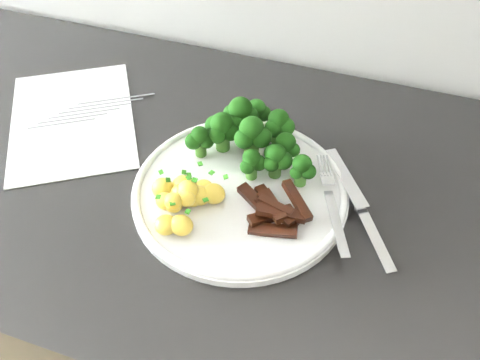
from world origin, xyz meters
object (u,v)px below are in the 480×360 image
object	(u,v)px
potatoes	(186,198)
beef_strips	(275,209)
plate	(240,191)
fork	(333,207)
counter	(212,328)
knife	(366,221)
broccoli	(253,134)
recipe_paper	(72,119)

from	to	relation	value
potatoes	beef_strips	bearing A→B (deg)	10.28
plate	beef_strips	world-z (taller)	beef_strips
beef_strips	fork	bearing A→B (deg)	23.21
counter	plate	size ratio (longest dim) A/B	8.20
knife	plate	bearing A→B (deg)	-179.31
potatoes	fork	distance (m)	0.19
beef_strips	fork	world-z (taller)	beef_strips
broccoli	beef_strips	distance (m)	0.12
broccoli	potatoes	bearing A→B (deg)	-113.98
recipe_paper	counter	bearing A→B (deg)	-11.84
broccoli	potatoes	xyz separation A→B (m)	(-0.05, -0.12, -0.03)
fork	knife	distance (m)	0.05
potatoes	knife	xyz separation A→B (m)	(0.23, 0.05, -0.02)
recipe_paper	potatoes	size ratio (longest dim) A/B	2.97
recipe_paper	plate	bearing A→B (deg)	-12.07
counter	recipe_paper	xyz separation A→B (m)	(-0.24, 0.05, 0.46)
potatoes	knife	size ratio (longest dim) A/B	0.58
recipe_paper	broccoli	size ratio (longest dim) A/B	1.72
broccoli	fork	bearing A→B (deg)	-27.30
plate	beef_strips	distance (m)	0.07
plate	fork	distance (m)	0.13
counter	plate	xyz separation A→B (m)	(0.07, -0.02, 0.47)
potatoes	knife	world-z (taller)	potatoes
recipe_paper	beef_strips	distance (m)	0.38
recipe_paper	plate	world-z (taller)	plate
recipe_paper	potatoes	distance (m)	0.27
plate	knife	size ratio (longest dim) A/B	1.56
recipe_paper	fork	xyz separation A→B (m)	(0.44, -0.06, 0.02)
plate	counter	bearing A→B (deg)	167.15
counter	broccoli	xyz separation A→B (m)	(0.06, 0.06, 0.51)
counter	plate	distance (m)	0.47
counter	plate	world-z (taller)	plate
recipe_paper	knife	world-z (taller)	knife
fork	knife	size ratio (longest dim) A/B	0.90
recipe_paper	knife	xyz separation A→B (m)	(0.48, -0.06, 0.01)
potatoes	beef_strips	world-z (taller)	potatoes
counter	fork	bearing A→B (deg)	-3.75
counter	knife	world-z (taller)	knife
knife	recipe_paper	bearing A→B (deg)	172.47
plate	knife	bearing A→B (deg)	0.69
broccoli	counter	bearing A→B (deg)	-138.23
counter	fork	size ratio (longest dim) A/B	14.25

